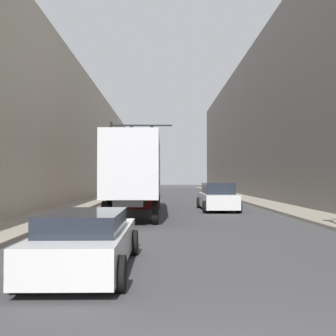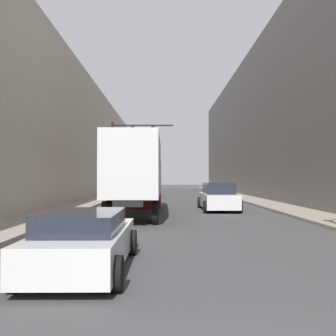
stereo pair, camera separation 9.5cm
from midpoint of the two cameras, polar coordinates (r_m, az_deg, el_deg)
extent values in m
cube|color=gray|center=(33.89, 11.99, -4.68)|extent=(2.35, 80.00, 0.15)
cube|color=gray|center=(33.54, -10.82, -4.72)|extent=(2.35, 80.00, 0.15)
cube|color=#66605B|center=(35.43, 18.59, 7.51)|extent=(6.00, 80.00, 14.95)
cube|color=#BCB29E|center=(34.66, -17.62, 4.88)|extent=(6.00, 80.00, 11.57)
cube|color=silver|center=(19.38, -5.04, 0.16)|extent=(2.42, 9.12, 2.88)
cube|color=black|center=(19.40, -5.05, -4.55)|extent=(1.21, 9.12, 0.24)
cube|color=maroon|center=(25.19, -4.08, -2.53)|extent=(2.42, 2.53, 3.05)
cylinder|color=black|center=(16.22, -9.69, -6.73)|extent=(0.25, 1.00, 1.00)
cylinder|color=black|center=(16.03, -2.12, -6.81)|extent=(0.25, 1.00, 1.00)
cylinder|color=black|center=(17.40, -9.08, -6.37)|extent=(0.25, 1.00, 1.00)
cylinder|color=black|center=(17.23, -2.03, -6.44)|extent=(0.25, 1.00, 1.00)
cylinder|color=black|center=(25.31, -6.49, -4.84)|extent=(0.25, 1.00, 1.00)
cylinder|color=black|center=(25.20, -1.67, -4.86)|extent=(0.25, 1.00, 1.00)
cube|color=silver|center=(8.49, -12.54, -11.45)|extent=(1.74, 4.44, 0.69)
cube|color=#1E232D|center=(8.19, -12.83, -7.94)|extent=(1.53, 2.44, 0.41)
cylinder|color=black|center=(10.17, -15.68, -10.89)|extent=(0.25, 0.64, 0.64)
cylinder|color=black|center=(9.88, -5.69, -11.22)|extent=(0.25, 0.64, 0.64)
cylinder|color=black|center=(7.24, -22.23, -14.73)|extent=(0.25, 0.64, 0.64)
cylinder|color=black|center=(6.83, -7.97, -15.65)|extent=(0.25, 0.64, 0.64)
cube|color=silver|center=(23.08, 7.39, -4.90)|extent=(1.90, 4.90, 0.82)
cube|color=#1E232D|center=(22.80, 7.47, -3.07)|extent=(1.67, 2.69, 0.66)
cylinder|color=black|center=(24.72, 4.62, -5.27)|extent=(0.25, 0.70, 0.70)
cylinder|color=black|center=(24.97, 8.97, -5.22)|extent=(0.25, 0.70, 0.70)
cylinder|color=black|center=(21.14, 5.56, -5.91)|extent=(0.25, 0.70, 0.70)
cylinder|color=black|center=(21.44, 10.63, -5.83)|extent=(0.25, 0.70, 0.70)
cylinder|color=black|center=(32.44, -8.75, 1.03)|extent=(0.20, 0.20, 6.79)
cube|color=black|center=(32.47, -4.11, 6.50)|extent=(5.25, 0.12, 0.12)
cube|color=black|center=(32.47, -5.66, 5.59)|extent=(0.30, 0.24, 0.90)
sphere|color=red|center=(32.33, -5.68, 5.62)|extent=(0.18, 0.18, 0.18)
cube|color=black|center=(32.37, -2.56, 5.61)|extent=(0.30, 0.24, 0.90)
sphere|color=gold|center=(32.23, -2.57, 5.64)|extent=(0.18, 0.18, 0.18)
camera|label=1|loc=(0.05, -90.17, 0.00)|focal=40.00mm
camera|label=2|loc=(0.05, 89.83, 0.00)|focal=40.00mm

